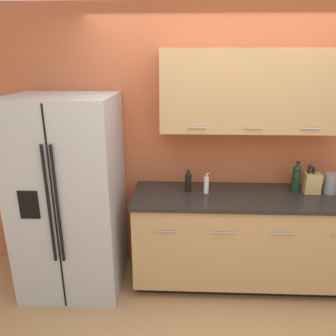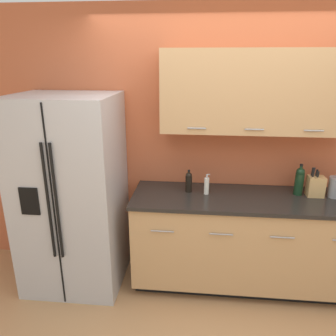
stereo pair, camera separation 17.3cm
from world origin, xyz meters
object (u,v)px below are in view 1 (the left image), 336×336
object	(u,v)px
refrigerator	(70,196)
oil_bottle	(188,181)
wine_bottle	(296,178)
soap_dispenser	(206,185)
knife_block	(312,183)
steel_canister	(330,183)

from	to	relation	value
refrigerator	oil_bottle	bearing A→B (deg)	7.35
refrigerator	wine_bottle	bearing A→B (deg)	4.81
wine_bottle	soap_dispenser	world-z (taller)	wine_bottle
refrigerator	knife_block	distance (m)	2.24
soap_dispenser	wine_bottle	bearing A→B (deg)	5.13
knife_block	soap_dispenser	world-z (taller)	knife_block
wine_bottle	steel_canister	xyz separation A→B (m)	(0.31, -0.03, -0.04)
soap_dispenser	steel_canister	distance (m)	1.15
refrigerator	wine_bottle	xyz separation A→B (m)	(2.09, 0.18, 0.15)
wine_bottle	steel_canister	distance (m)	0.31
oil_bottle	steel_canister	xyz separation A→B (m)	(1.31, 0.01, -0.01)
refrigerator	knife_block	xyz separation A→B (m)	(2.23, 0.15, 0.11)
knife_block	oil_bottle	bearing A→B (deg)	-179.27
refrigerator	knife_block	size ratio (longest dim) A/B	6.58
steel_canister	soap_dispenser	bearing A→B (deg)	-177.64
wine_bottle	steel_canister	world-z (taller)	wine_bottle
knife_block	wine_bottle	distance (m)	0.15
soap_dispenser	refrigerator	bearing A→B (deg)	-175.41
knife_block	steel_canister	size ratio (longest dim) A/B	1.36
knife_block	soap_dispenser	xyz separation A→B (m)	(-0.98, -0.05, -0.02)
oil_bottle	soap_dispenser	bearing A→B (deg)	-13.35
knife_block	steel_canister	xyz separation A→B (m)	(0.17, -0.01, -0.00)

